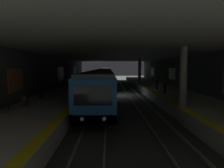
% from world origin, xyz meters
% --- Properties ---
extents(ground_plane, '(120.00, 120.00, 0.00)m').
position_xyz_m(ground_plane, '(0.00, 0.00, 0.00)').
color(ground_plane, '#383A38').
extents(track_left, '(60.00, 1.53, 0.16)m').
position_xyz_m(track_left, '(0.00, -2.20, 0.08)').
color(track_left, gray).
rests_on(track_left, ground).
extents(track_right, '(60.00, 1.53, 0.16)m').
position_xyz_m(track_right, '(0.00, 2.20, 0.08)').
color(track_right, gray).
rests_on(track_right, ground).
extents(platform_left, '(60.00, 5.30, 1.06)m').
position_xyz_m(platform_left, '(0.00, -6.55, 0.53)').
color(platform_left, beige).
rests_on(platform_left, ground).
extents(platform_right, '(60.00, 5.30, 1.06)m').
position_xyz_m(platform_right, '(0.00, 6.55, 0.53)').
color(platform_right, beige).
rests_on(platform_right, ground).
extents(wall_left, '(60.00, 0.56, 5.60)m').
position_xyz_m(wall_left, '(0.02, -9.45, 2.80)').
color(wall_left, '#56565B').
rests_on(wall_left, ground).
extents(wall_right, '(60.00, 0.56, 5.60)m').
position_xyz_m(wall_right, '(0.03, 9.45, 2.80)').
color(wall_right, '#56565B').
rests_on(wall_right, ground).
extents(ceiling_slab, '(60.00, 19.40, 0.40)m').
position_xyz_m(ceiling_slab, '(0.00, 0.00, 5.80)').
color(ceiling_slab, beige).
rests_on(ceiling_slab, wall_left).
extents(pillar_near, '(0.56, 0.56, 4.55)m').
position_xyz_m(pillar_near, '(-13.16, -4.35, 3.33)').
color(pillar_near, gray).
rests_on(pillar_near, platform_left).
extents(pillar_far, '(0.56, 0.56, 4.55)m').
position_xyz_m(pillar_far, '(7.69, -4.35, 3.33)').
color(pillar_far, gray).
rests_on(pillar_far, platform_left).
extents(metro_train, '(59.56, 2.83, 3.49)m').
position_xyz_m(metro_train, '(13.23, 2.20, 2.03)').
color(metro_train, '#19569E').
rests_on(metro_train, track_right).
extents(bench_left_mid, '(1.70, 0.47, 0.86)m').
position_xyz_m(bench_left_mid, '(5.61, -8.53, 1.57)').
color(bench_left_mid, '#262628').
rests_on(bench_left_mid, platform_left).
extents(bench_left_far, '(1.70, 0.47, 0.86)m').
position_xyz_m(bench_left_far, '(14.83, -8.53, 1.57)').
color(bench_left_far, '#262628').
rests_on(bench_left_far, platform_left).
extents(bench_right_near, '(1.70, 0.47, 0.86)m').
position_xyz_m(bench_right_near, '(-14.57, 8.53, 1.57)').
color(bench_right_near, '#262628').
rests_on(bench_right_near, platform_right).
extents(bench_right_mid, '(1.70, 0.47, 0.86)m').
position_xyz_m(bench_right_mid, '(-3.96, 8.53, 1.57)').
color(bench_right_mid, '#262628').
rests_on(bench_right_mid, platform_right).
extents(bench_right_far, '(1.70, 0.47, 0.86)m').
position_xyz_m(bench_right_far, '(12.41, 8.53, 1.57)').
color(bench_right_far, '#262628').
rests_on(bench_right_far, platform_right).
extents(person_waiting_near, '(0.60, 0.22, 1.54)m').
position_xyz_m(person_waiting_near, '(-2.25, -5.10, 1.88)').
color(person_waiting_near, '#262626').
rests_on(person_waiting_near, platform_left).
extents(person_walking_mid, '(0.60, 0.23, 1.66)m').
position_xyz_m(person_walking_mid, '(11.30, 7.15, 1.95)').
color(person_walking_mid, '#2B2B2B').
rests_on(person_walking_mid, platform_right).
extents(person_standing_far, '(0.60, 0.22, 1.55)m').
position_xyz_m(person_standing_far, '(-5.61, -5.19, 1.88)').
color(person_standing_far, '#2D2D2D').
rests_on(person_standing_far, platform_left).
extents(backpack_on_floor, '(0.30, 0.20, 0.40)m').
position_xyz_m(backpack_on_floor, '(-8.71, 8.01, 1.25)').
color(backpack_on_floor, '#1E512D').
rests_on(backpack_on_floor, platform_right).
extents(trash_bin, '(0.44, 0.44, 0.85)m').
position_xyz_m(trash_bin, '(-12.79, 7.80, 1.48)').
color(trash_bin, '#595B5E').
rests_on(trash_bin, platform_right).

